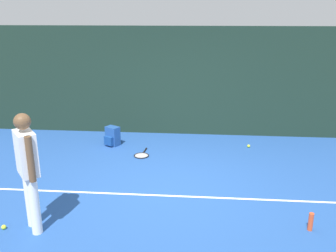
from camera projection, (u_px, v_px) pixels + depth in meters
name	position (u px, v px, depth m)	size (l,w,h in m)	color
ground_plane	(166.00, 187.00, 6.40)	(12.00, 12.00, 0.00)	#234C93
back_fence	(177.00, 82.00, 8.86)	(10.00, 0.10, 2.63)	#192D23
court_line	(164.00, 196.00, 6.10)	(9.00, 0.05, 0.00)	white
tennis_player	(28.00, 166.00, 4.89)	(0.42, 0.45, 1.70)	white
tennis_racket	(142.00, 155.00, 7.79)	(0.36, 0.63, 0.03)	black
backpack	(112.00, 136.00, 8.35)	(0.37, 0.37, 0.44)	#1E478C
tennis_ball_near_player	(4.00, 227.00, 5.15)	(0.07, 0.07, 0.07)	#CCE033
tennis_ball_by_fence	(249.00, 146.00, 8.26)	(0.07, 0.07, 0.07)	#CCE033
water_bottle	(311.00, 222.00, 5.11)	(0.07, 0.07, 0.26)	#D84C26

